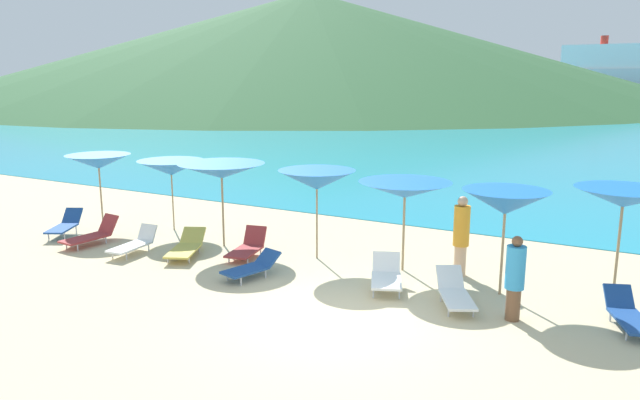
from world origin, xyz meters
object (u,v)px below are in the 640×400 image
Objects in this scene: lounge_chair_1 at (186,246)px; lounge_chair_5 at (629,314)px; umbrella_4 at (405,190)px; umbrella_1 at (171,168)px; umbrella_6 at (623,198)px; umbrella_3 at (317,180)px; lounge_chair_9 at (65,225)px; lounge_chair_6 at (92,234)px; lounge_chair_4 at (455,292)px; cruise_ship at (623,70)px; lounge_chair_8 at (134,243)px; lounge_chair_11 at (252,267)px; lounge_chair_3 at (386,276)px; beachgoer_1 at (515,277)px; umbrella_5 at (506,202)px; umbrella_2 at (222,171)px; umbrella_0 at (98,162)px; beachgoer_2 at (461,234)px; lounge_chair_0 at (248,247)px.

lounge_chair_5 is at bearing -21.67° from lounge_chair_1.
lounge_chair_1 is at bearing -163.64° from umbrella_4.
umbrella_1 reaches higher than lounge_chair_5.
umbrella_6 is (4.46, 0.15, 0.22)m from umbrella_4.
umbrella_3 is 1.41× the size of lounge_chair_9.
umbrella_1 reaches higher than lounge_chair_6.
umbrella_3 reaches higher than lounge_chair_4.
cruise_ship is at bearing 65.51° from lounge_chair_1.
lounge_chair_8 is 3.77m from lounge_chair_11.
lounge_chair_3 is (5.43, 0.14, 0.08)m from lounge_chair_1.
beachgoer_1 reaches higher than lounge_chair_3.
umbrella_6 reaches higher than umbrella_5.
umbrella_2 is 8.02m from beachgoer_1.
lounge_chair_4 is at bearing -1.68° from lounge_chair_8.
lounge_chair_3 is (9.73, -0.97, -1.66)m from umbrella_0.
beachgoer_1 is (8.12, -0.21, 0.61)m from lounge_chair_1.
beachgoer_2 is at bearing 11.54° from lounge_chair_8.
lounge_chair_8 is (0.79, -2.32, -1.60)m from umbrella_1.
lounge_chair_11 is 0.03× the size of cruise_ship.
lounge_chair_4 is 1.03× the size of lounge_chair_9.
lounge_chair_4 reaches higher than lounge_chair_1.
lounge_chair_1 is 1.00× the size of beachgoer_2.
umbrella_6 is at bearing 17.39° from umbrella_5.
lounge_chair_3 is (3.98, -0.50, 0.05)m from lounge_chair_0.
umbrella_1 is 8.67m from beachgoer_2.
umbrella_2 is 1.70× the size of lounge_chair_11.
beachgoer_2 is (6.54, 1.83, 0.74)m from lounge_chair_1.
lounge_chair_3 is at bearing 0.48° from lounge_chair_8.
umbrella_2 is 1.12× the size of umbrella_3.
lounge_chair_0 is (-3.82, -0.90, -1.66)m from umbrella_4.
cruise_ship reaches higher than umbrella_6.
lounge_chair_5 is 1.00× the size of beachgoer_1.
beachgoer_2 is at bearing 7.28° from umbrella_3.
lounge_chair_9 is at bearing -169.93° from umbrella_4.
lounge_chair_11 is 0.91× the size of beachgoer_1.
beachgoer_1 is at bearing -11.29° from umbrella_1.
lounge_chair_3 is 0.03× the size of cruise_ship.
lounge_chair_3 reaches higher than lounge_chair_4.
cruise_ship reaches higher than beachgoer_2.
lounge_chair_5 is 1.10× the size of lounge_chair_11.
cruise_ship is at bearing 90.58° from umbrella_3.
umbrella_2 is 9.44m from umbrella_6.
lounge_chair_8 is (-2.75, -1.14, 0.00)m from lounge_chair_0.
lounge_chair_9 is (-14.10, -1.86, -1.84)m from umbrella_6.
lounge_chair_6 is (-8.18, -2.01, -1.64)m from umbrella_4.
umbrella_1 is 1.13× the size of lounge_chair_1.
lounge_chair_8 is at bearing 118.46° from beachgoer_2.
umbrella_5 is 1.39× the size of lounge_chair_6.
lounge_chair_1 is at bearing -172.26° from umbrella_5.
lounge_chair_1 is at bearing -85.31° from cruise_ship.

